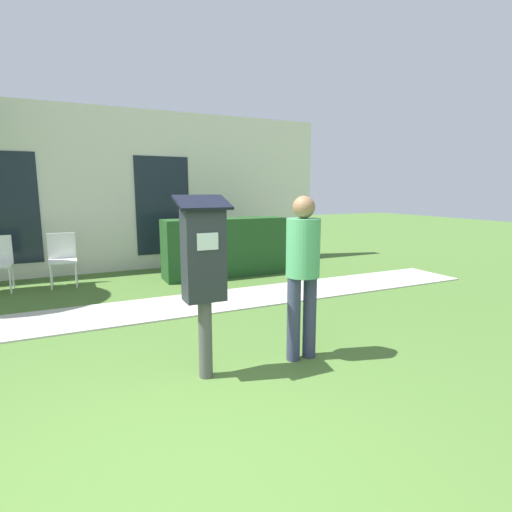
{
  "coord_description": "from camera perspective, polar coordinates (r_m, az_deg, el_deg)",
  "views": [
    {
      "loc": [
        -0.44,
        -1.9,
        1.64
      ],
      "look_at": [
        1.07,
        1.27,
        1.05
      ],
      "focal_mm": 28.0,
      "sensor_mm": 36.0,
      "label": 1
    }
  ],
  "objects": [
    {
      "name": "ground_plane",
      "position": [
        2.54,
        -11.18,
        -30.79
      ],
      "size": [
        40.0,
        40.0,
        0.0
      ],
      "primitive_type": "plane",
      "color": "#476B2D"
    },
    {
      "name": "outdoor_chair_middle",
      "position": [
        7.58,
        -25.94,
        0.13
      ],
      "size": [
        0.44,
        0.44,
        0.9
      ],
      "rotation": [
        0.0,
        0.0,
        -0.42
      ],
      "color": "white",
      "rests_on": "ground"
    },
    {
      "name": "person_standing",
      "position": [
        3.8,
        6.69,
        -1.31
      ],
      "size": [
        0.32,
        0.32,
        1.58
      ],
      "rotation": [
        0.0,
        0.0,
        0.38
      ],
      "color": "#333851",
      "rests_on": "ground"
    },
    {
      "name": "building_facade",
      "position": [
        8.47,
        -22.82,
        8.49
      ],
      "size": [
        10.0,
        0.26,
        3.2
      ],
      "color": "silver",
      "rests_on": "ground"
    },
    {
      "name": "parking_meter",
      "position": [
        3.39,
        -7.48,
        -1.09
      ],
      "size": [
        0.44,
        0.31,
        1.59
      ],
      "color": "#4C4C4C",
      "rests_on": "ground"
    },
    {
      "name": "hedge_row",
      "position": [
        7.6,
        -4.45,
        1.25
      ],
      "size": [
        2.33,
        0.6,
        1.1
      ],
      "color": "#1E471E",
      "rests_on": "ground"
    },
    {
      "name": "sidewalk",
      "position": [
        5.65,
        -20.16,
        -7.84
      ],
      "size": [
        12.0,
        1.1,
        0.02
      ],
      "color": "#B7B2A8",
      "rests_on": "ground"
    }
  ]
}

